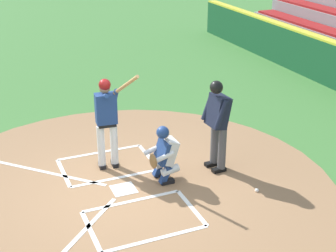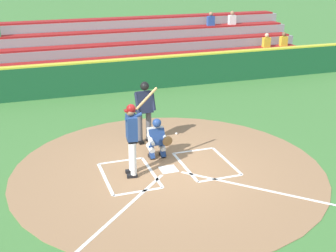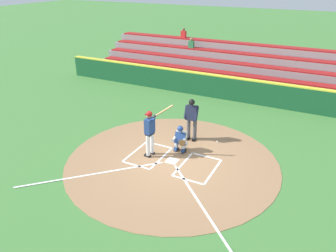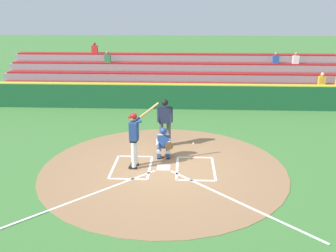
{
  "view_description": "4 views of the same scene",
  "coord_description": "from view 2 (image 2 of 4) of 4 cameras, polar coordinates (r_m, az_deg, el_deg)",
  "views": [
    {
      "loc": [
        -7.7,
        2.34,
        4.78
      ],
      "look_at": [
        0.59,
        -1.14,
        0.86
      ],
      "focal_mm": 53.28,
      "sensor_mm": 36.0,
      "label": 1
    },
    {
      "loc": [
        3.48,
        10.13,
        5.23
      ],
      "look_at": [
        -0.13,
        -0.43,
        1.04
      ],
      "focal_mm": 49.23,
      "sensor_mm": 36.0,
      "label": 2
    },
    {
      "loc": [
        -4.79,
        9.75,
        6.52
      ],
      "look_at": [
        0.55,
        -0.74,
        1.05
      ],
      "focal_mm": 35.53,
      "sensor_mm": 36.0,
      "label": 3
    },
    {
      "loc": [
        -0.67,
        11.04,
        5.03
      ],
      "look_at": [
        -0.12,
        -0.57,
        1.27
      ],
      "focal_mm": 39.19,
      "sensor_mm": 36.0,
      "label": 4
    }
  ],
  "objects": [
    {
      "name": "backstop_wall",
      "position": [
        18.54,
        -7.54,
        6.12
      ],
      "size": [
        22.0,
        0.36,
        1.31
      ],
      "color": "#19512D",
      "rests_on": "ground"
    },
    {
      "name": "baseball",
      "position": [
        14.15,
        1.05,
        -0.95
      ],
      "size": [
        0.07,
        0.07,
        0.07
      ],
      "primitive_type": "sphere",
      "color": "white",
      "rests_on": "ground"
    },
    {
      "name": "dirt_circle",
      "position": [
        11.92,
        0.06,
        -5.41
      ],
      "size": [
        8.0,
        8.0,
        0.01
      ],
      "primitive_type": "cylinder",
      "color": "#99704C",
      "rests_on": "ground"
    },
    {
      "name": "ground_plane",
      "position": [
        11.92,
        0.06,
        -5.44
      ],
      "size": [
        120.0,
        120.0,
        0.0
      ],
      "primitive_type": "plane",
      "color": "#427A38"
    },
    {
      "name": "catcher",
      "position": [
        12.39,
        -1.35,
        -1.42
      ],
      "size": [
        0.6,
        0.6,
        1.13
      ],
      "color": "black",
      "rests_on": "ground"
    },
    {
      "name": "bleacher_stand",
      "position": [
        21.63,
        -9.34,
        8.65
      ],
      "size": [
        20.0,
        4.25,
        3.0
      ],
      "color": "gray",
      "rests_on": "ground"
    },
    {
      "name": "plate_umpire",
      "position": [
        13.22,
        -2.95,
        2.26
      ],
      "size": [
        0.6,
        0.44,
        1.86
      ],
      "color": "#4C4C51",
      "rests_on": "ground"
    },
    {
      "name": "batter",
      "position": [
        11.24,
        -4.46,
        -1.05
      ],
      "size": [
        0.98,
        0.65,
        2.13
      ],
      "color": "white",
      "rests_on": "ground"
    },
    {
      "name": "home_plate_and_chalk",
      "position": [
        11.18,
        1.54,
        -7.24
      ],
      "size": [
        7.93,
        4.91,
        0.01
      ],
      "color": "white",
      "rests_on": "dirt_circle"
    }
  ]
}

